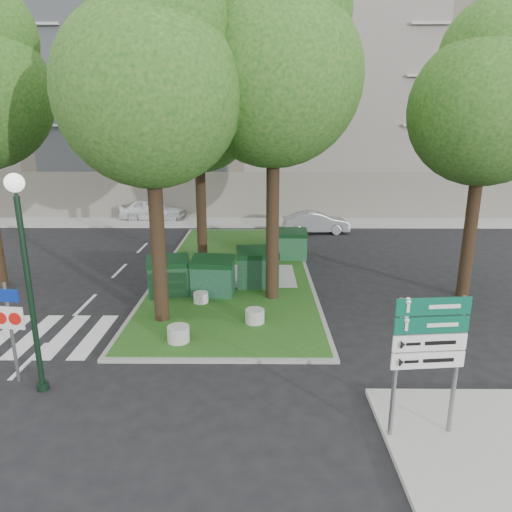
{
  "coord_description": "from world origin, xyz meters",
  "views": [
    {
      "loc": [
        1.55,
        -10.8,
        5.83
      ],
      "look_at": [
        1.45,
        3.16,
        2.0
      ],
      "focal_mm": 32.0,
      "sensor_mm": 36.0,
      "label": 1
    }
  ],
  "objects_px": {
    "tree_median_near_left": "(152,75)",
    "traffic_sign_pole": "(10,319)",
    "tree_median_near_right": "(277,60)",
    "dumpster_b": "(213,276)",
    "dumpster_a": "(169,276)",
    "litter_bin": "(265,253)",
    "bollard_mid": "(201,297)",
    "tree_median_mid": "(200,102)",
    "tree_median_far": "(275,76)",
    "tree_street_right": "(489,95)",
    "car_white": "(153,210)",
    "directional_sign": "(429,345)",
    "bollard_left": "(178,334)",
    "dumpster_d": "(291,244)",
    "street_lamp": "(25,260)",
    "dumpster_c": "(258,268)",
    "car_silver": "(316,222)",
    "bollard_right": "(255,316)"
  },
  "relations": [
    {
      "from": "tree_median_near_left",
      "to": "traffic_sign_pole",
      "type": "height_order",
      "value": "tree_median_near_left"
    },
    {
      "from": "tree_median_near_right",
      "to": "dumpster_b",
      "type": "xyz_separation_m",
      "value": [
        -2.2,
        0.23,
        -7.19
      ]
    },
    {
      "from": "dumpster_b",
      "to": "tree_median_near_right",
      "type": "bearing_deg",
      "value": -1.02
    },
    {
      "from": "dumpster_a",
      "to": "dumpster_b",
      "type": "height_order",
      "value": "dumpster_b"
    },
    {
      "from": "litter_bin",
      "to": "traffic_sign_pole",
      "type": "bearing_deg",
      "value": -120.55
    },
    {
      "from": "bollard_mid",
      "to": "tree_median_mid",
      "type": "bearing_deg",
      "value": 95.06
    },
    {
      "from": "tree_median_mid",
      "to": "tree_median_far",
      "type": "height_order",
      "value": "tree_median_far"
    },
    {
      "from": "tree_median_far",
      "to": "tree_street_right",
      "type": "height_order",
      "value": "tree_median_far"
    },
    {
      "from": "tree_median_mid",
      "to": "car_white",
      "type": "height_order",
      "value": "tree_median_mid"
    },
    {
      "from": "tree_median_far",
      "to": "directional_sign",
      "type": "height_order",
      "value": "tree_median_far"
    },
    {
      "from": "tree_median_near_left",
      "to": "car_white",
      "type": "relative_size",
      "value": 2.44
    },
    {
      "from": "tree_street_right",
      "to": "litter_bin",
      "type": "height_order",
      "value": "tree_street_right"
    },
    {
      "from": "bollard_left",
      "to": "car_white",
      "type": "xyz_separation_m",
      "value": [
        -4.91,
        18.58,
        0.39
      ]
    },
    {
      "from": "tree_median_near_right",
      "to": "tree_median_far",
      "type": "relative_size",
      "value": 0.96
    },
    {
      "from": "dumpster_b",
      "to": "bollard_mid",
      "type": "height_order",
      "value": "dumpster_b"
    },
    {
      "from": "dumpster_d",
      "to": "street_lamp",
      "type": "height_order",
      "value": "street_lamp"
    },
    {
      "from": "tree_median_near_right",
      "to": "tree_median_near_left",
      "type": "bearing_deg",
      "value": -150.26
    },
    {
      "from": "tree_median_near_right",
      "to": "tree_median_far",
      "type": "distance_m",
      "value": 7.51
    },
    {
      "from": "tree_street_right",
      "to": "dumpster_b",
      "type": "height_order",
      "value": "tree_street_right"
    },
    {
      "from": "street_lamp",
      "to": "directional_sign",
      "type": "xyz_separation_m",
      "value": [
        8.2,
        -1.67,
        -1.15
      ]
    },
    {
      "from": "dumpster_a",
      "to": "litter_bin",
      "type": "xyz_separation_m",
      "value": [
        3.54,
        4.49,
        -0.35
      ]
    },
    {
      "from": "dumpster_d",
      "to": "bollard_mid",
      "type": "relative_size",
      "value": 2.97
    },
    {
      "from": "tree_median_mid",
      "to": "car_white",
      "type": "bearing_deg",
      "value": 114.28
    },
    {
      "from": "dumpster_c",
      "to": "litter_bin",
      "type": "height_order",
      "value": "dumpster_c"
    },
    {
      "from": "street_lamp",
      "to": "car_silver",
      "type": "distance_m",
      "value": 19.18
    },
    {
      "from": "tree_median_mid",
      "to": "car_silver",
      "type": "xyz_separation_m",
      "value": [
        5.81,
        6.61,
        -6.34
      ]
    },
    {
      "from": "tree_median_near_right",
      "to": "directional_sign",
      "type": "bearing_deg",
      "value": -71.08
    },
    {
      "from": "bollard_left",
      "to": "bollard_mid",
      "type": "height_order",
      "value": "bollard_left"
    },
    {
      "from": "dumpster_d",
      "to": "bollard_left",
      "type": "xyz_separation_m",
      "value": [
        -3.71,
        -8.7,
        -0.44
      ]
    },
    {
      "from": "litter_bin",
      "to": "directional_sign",
      "type": "xyz_separation_m",
      "value": [
        2.87,
        -12.35,
        1.56
      ]
    },
    {
      "from": "dumpster_a",
      "to": "bollard_left",
      "type": "xyz_separation_m",
      "value": [
        1.0,
        -3.87,
        -0.45
      ]
    },
    {
      "from": "tree_street_right",
      "to": "bollard_right",
      "type": "bearing_deg",
      "value": -159.88
    },
    {
      "from": "tree_street_right",
      "to": "car_white",
      "type": "height_order",
      "value": "tree_street_right"
    },
    {
      "from": "bollard_mid",
      "to": "tree_median_far",
      "type": "bearing_deg",
      "value": 71.31
    },
    {
      "from": "tree_median_near_left",
      "to": "tree_median_near_right",
      "type": "bearing_deg",
      "value": 29.74
    },
    {
      "from": "bollard_right",
      "to": "traffic_sign_pole",
      "type": "xyz_separation_m",
      "value": [
        -5.67,
        -3.28,
        1.28
      ]
    },
    {
      "from": "bollard_left",
      "to": "car_silver",
      "type": "xyz_separation_m",
      "value": [
        5.61,
        14.75,
        0.29
      ]
    },
    {
      "from": "dumpster_a",
      "to": "car_silver",
      "type": "height_order",
      "value": "dumpster_a"
    },
    {
      "from": "tree_median_far",
      "to": "dumpster_a",
      "type": "xyz_separation_m",
      "value": [
        -4.0,
        -7.27,
        -7.53
      ]
    },
    {
      "from": "dumpster_b",
      "to": "bollard_right",
      "type": "xyz_separation_m",
      "value": [
        1.53,
        -2.54,
        -0.46
      ]
    },
    {
      "from": "tree_median_near_left",
      "to": "bollard_mid",
      "type": "bearing_deg",
      "value": 55.34
    },
    {
      "from": "directional_sign",
      "to": "dumpster_d",
      "type": "bearing_deg",
      "value": 92.0
    },
    {
      "from": "tree_street_right",
      "to": "bollard_right",
      "type": "relative_size",
      "value": 17.04
    },
    {
      "from": "dumpster_b",
      "to": "directional_sign",
      "type": "distance_m",
      "value": 9.28
    },
    {
      "from": "bollard_right",
      "to": "litter_bin",
      "type": "distance_m",
      "value": 7.05
    },
    {
      "from": "tree_median_far",
      "to": "dumpster_b",
      "type": "bearing_deg",
      "value": -108.26
    },
    {
      "from": "bollard_mid",
      "to": "tree_street_right",
      "type": "bearing_deg",
      "value": 6.7
    },
    {
      "from": "dumpster_a",
      "to": "dumpster_d",
      "type": "relative_size",
      "value": 1.12
    },
    {
      "from": "litter_bin",
      "to": "car_silver",
      "type": "distance_m",
      "value": 7.08
    },
    {
      "from": "dumpster_a",
      "to": "car_silver",
      "type": "bearing_deg",
      "value": 46.9
    }
  ]
}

